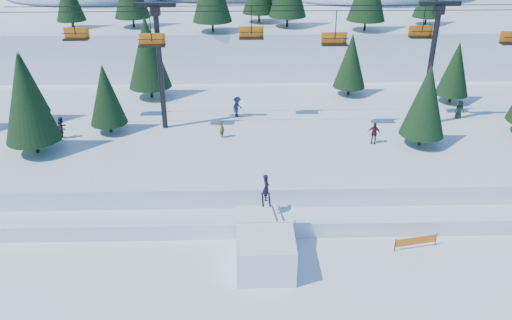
{
  "coord_description": "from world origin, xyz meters",
  "views": [
    {
      "loc": [
        -2.34,
        -21.52,
        18.76
      ],
      "look_at": [
        -1.59,
        6.0,
        5.2
      ],
      "focal_mm": 35.0,
      "sensor_mm": 36.0,
      "label": 1
    }
  ],
  "objects_px": {
    "chairlift": "(295,47)",
    "banner_near": "(416,241)",
    "banner_far": "(460,219)",
    "jump_kicker": "(265,247)"
  },
  "relations": [
    {
      "from": "jump_kicker",
      "to": "chairlift",
      "type": "relative_size",
      "value": 0.11
    },
    {
      "from": "chairlift",
      "to": "banner_near",
      "type": "relative_size",
      "value": 16.4
    },
    {
      "from": "banner_near",
      "to": "banner_far",
      "type": "distance_m",
      "value": 4.42
    },
    {
      "from": "jump_kicker",
      "to": "chairlift",
      "type": "bearing_deg",
      "value": 79.03
    },
    {
      "from": "chairlift",
      "to": "banner_near",
      "type": "height_order",
      "value": "chairlift"
    },
    {
      "from": "chairlift",
      "to": "banner_far",
      "type": "distance_m",
      "value": 17.92
    },
    {
      "from": "chairlift",
      "to": "banner_near",
      "type": "bearing_deg",
      "value": -65.71
    },
    {
      "from": "jump_kicker",
      "to": "banner_near",
      "type": "relative_size",
      "value": 1.87
    },
    {
      "from": "banner_near",
      "to": "banner_far",
      "type": "bearing_deg",
      "value": 32.69
    },
    {
      "from": "banner_near",
      "to": "chairlift",
      "type": "bearing_deg",
      "value": 114.29
    }
  ]
}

